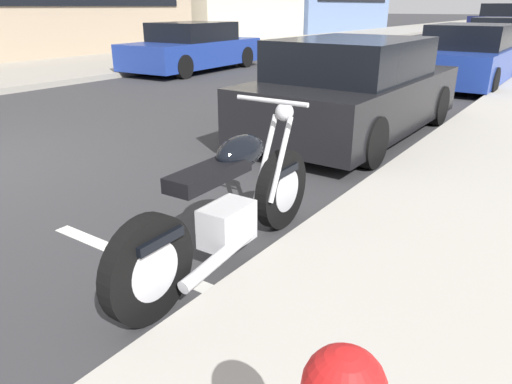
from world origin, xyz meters
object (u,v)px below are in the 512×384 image
(parked_motorcycle, at_px, (229,208))
(parked_car_second_in_row, at_px, (354,90))
(parked_car_behind_motorcycle, at_px, (468,57))
(crossing_truck, at_px, (512,21))
(car_opposite_curb, at_px, (193,48))
(parked_car_far_down_curb, at_px, (502,43))

(parked_motorcycle, height_order, parked_car_second_in_row, parked_car_second_in_row)
(parked_car_second_in_row, xyz_separation_m, parked_car_behind_motorcycle, (5.99, -0.26, 0.01))
(crossing_truck, bearing_deg, parked_motorcycle, 96.84)
(parked_motorcycle, relative_size, parked_car_behind_motorcycle, 0.53)
(parked_car_second_in_row, distance_m, crossing_truck, 29.00)
(parked_car_behind_motorcycle, height_order, crossing_truck, crossing_truck)
(parked_car_behind_motorcycle, bearing_deg, car_opposite_curb, 102.23)
(crossing_truck, bearing_deg, car_opposite_curb, 80.38)
(parked_motorcycle, bearing_deg, crossing_truck, 3.31)
(parked_car_far_down_curb, bearing_deg, crossing_truck, 8.91)
(parked_car_behind_motorcycle, height_order, parked_car_far_down_curb, parked_car_far_down_curb)
(parked_car_behind_motorcycle, xyz_separation_m, car_opposite_curb, (-1.62, 7.29, -0.02))
(parked_motorcycle, bearing_deg, parked_car_second_in_row, 9.98)
(parked_car_second_in_row, relative_size, crossing_truck, 0.75)
(parked_car_second_in_row, height_order, crossing_truck, crossing_truck)
(parked_car_second_in_row, height_order, parked_car_far_down_curb, parked_car_far_down_curb)
(crossing_truck, bearing_deg, parked_car_behind_motorcycle, 97.63)
(car_opposite_curb, bearing_deg, parked_car_far_down_curb, 129.27)
(parked_motorcycle, xyz_separation_m, crossing_truck, (32.93, 2.97, 0.47))
(parked_car_far_down_curb, height_order, car_opposite_curb, parked_car_far_down_curb)
(parked_car_second_in_row, bearing_deg, car_opposite_curb, 58.69)
(crossing_truck, distance_m, car_opposite_curb, 25.03)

